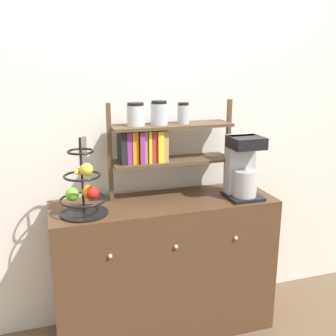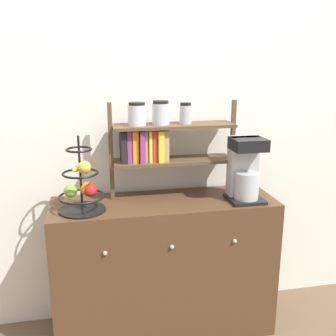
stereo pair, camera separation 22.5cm
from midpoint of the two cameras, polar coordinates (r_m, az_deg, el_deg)
wall_back at (r=2.44m, az=-5.01°, el=7.02°), size 7.00×0.05×2.60m
sideboard at (r=2.48m, az=-3.19°, el=-14.20°), size 1.31×0.44×0.85m
coffee_maker at (r=2.34m, az=8.10°, el=0.04°), size 0.20×0.21×0.37m
fruit_stand at (r=2.14m, az=-15.12°, el=-3.11°), size 0.25×0.25×0.42m
shelf_hutch at (r=2.29m, az=-4.47°, el=4.30°), size 0.76×0.20×0.57m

